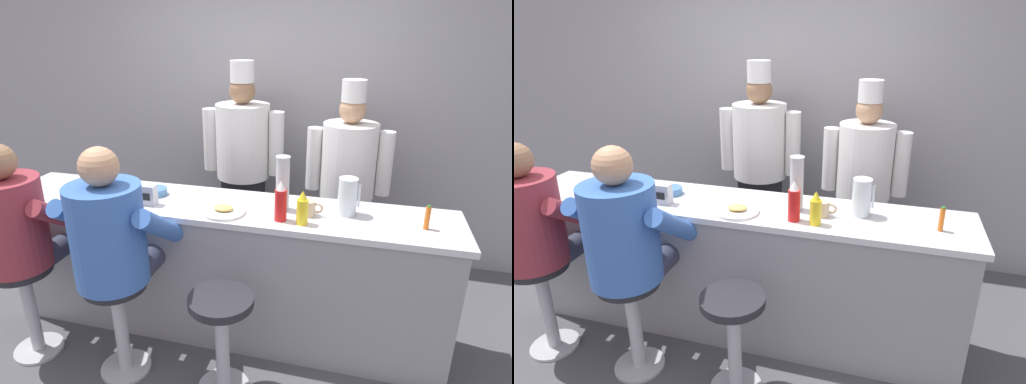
{
  "view_description": "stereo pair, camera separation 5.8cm",
  "coord_description": "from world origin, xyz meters",
  "views": [
    {
      "loc": [
        0.91,
        -2.19,
        2.07
      ],
      "look_at": [
        0.26,
        0.26,
        1.09
      ],
      "focal_mm": 30.0,
      "sensor_mm": 36.0,
      "label": 1
    },
    {
      "loc": [
        0.96,
        -2.17,
        2.07
      ],
      "look_at": [
        0.26,
        0.26,
        1.09
      ],
      "focal_mm": 30.0,
      "sensor_mm": 36.0,
      "label": 2
    }
  ],
  "objects": [
    {
      "name": "breakfast_plate",
      "position": [
        0.08,
        0.15,
        0.99
      ],
      "size": [
        0.28,
        0.28,
        0.05
      ],
      "color": "white",
      "rests_on": "diner_counter"
    },
    {
      "name": "wall_back",
      "position": [
        0.0,
        1.65,
        1.35
      ],
      "size": [
        10.0,
        0.06,
        2.7
      ],
      "color": "#99999E",
      "rests_on": "ground_plane"
    },
    {
      "name": "napkin_dispenser_chrome",
      "position": [
        -0.45,
        0.15,
        1.04
      ],
      "size": [
        0.12,
        0.07,
        0.13
      ],
      "color": "silver",
      "rests_on": "diner_counter"
    },
    {
      "name": "mustard_bottle_yellow",
      "position": [
        0.58,
        0.12,
        1.07
      ],
      "size": [
        0.07,
        0.07,
        0.21
      ],
      "color": "yellow",
      "rests_on": "diner_counter"
    },
    {
      "name": "cook_in_whites_far",
      "position": [
        0.79,
        1.12,
        0.94
      ],
      "size": [
        0.67,
        0.43,
        1.71
      ],
      "color": "#232328",
      "rests_on": "ground_plane"
    },
    {
      "name": "hot_sauce_bottle_orange",
      "position": [
        1.29,
        0.23,
        1.05
      ],
      "size": [
        0.03,
        0.03,
        0.15
      ],
      "color": "orange",
      "rests_on": "diner_counter"
    },
    {
      "name": "diner_counter",
      "position": [
        0.0,
        0.28,
        0.49
      ],
      "size": [
        3.08,
        0.57,
        0.97
      ],
      "color": "gray",
      "rests_on": "ground_plane"
    },
    {
      "name": "cup_stack_steel",
      "position": [
        0.42,
        0.3,
        1.15
      ],
      "size": [
        0.09,
        0.09,
        0.35
      ],
      "color": "#B7BABF",
      "rests_on": "diner_counter"
    },
    {
      "name": "diner_seated_blue",
      "position": [
        -0.46,
        -0.26,
        0.91
      ],
      "size": [
        0.64,
        0.63,
        1.48
      ],
      "color": "#B2B5BA",
      "rests_on": "ground_plane"
    },
    {
      "name": "diner_seated_maroon",
      "position": [
        -1.13,
        -0.26,
        0.9
      ],
      "size": [
        0.62,
        0.61,
        1.45
      ],
      "color": "#B2B5BA",
      "rests_on": "ground_plane"
    },
    {
      "name": "empty_stool_round",
      "position": [
        0.2,
        -0.29,
        0.45
      ],
      "size": [
        0.37,
        0.37,
        0.67
      ],
      "color": "#B2B5BA",
      "rests_on": "ground_plane"
    },
    {
      "name": "coffee_mug_white",
      "position": [
        -0.8,
        0.2,
        1.02
      ],
      "size": [
        0.14,
        0.1,
        0.09
      ],
      "color": "white",
      "rests_on": "diner_counter"
    },
    {
      "name": "cereal_bowl",
      "position": [
        -0.48,
        0.33,
        1.0
      ],
      "size": [
        0.15,
        0.15,
        0.05
      ],
      "color": "#4C7FB7",
      "rests_on": "diner_counter"
    },
    {
      "name": "cook_in_whites_near",
      "position": [
        -0.11,
        1.24,
        1.0
      ],
      "size": [
        0.71,
        0.46,
        1.82
      ],
      "color": "#232328",
      "rests_on": "ground_plane"
    },
    {
      "name": "ground_plane",
      "position": [
        0.0,
        0.0,
        0.0
      ],
      "size": [
        20.0,
        20.0,
        0.0
      ],
      "primitive_type": "plane",
      "color": "#4C4C51"
    },
    {
      "name": "coffee_mug_tan",
      "position": [
        0.61,
        0.25,
        1.02
      ],
      "size": [
        0.13,
        0.09,
        0.1
      ],
      "color": "beige",
      "rests_on": "diner_counter"
    },
    {
      "name": "water_pitcher_clear",
      "position": [
        0.83,
        0.33,
        1.09
      ],
      "size": [
        0.14,
        0.12,
        0.24
      ],
      "color": "silver",
      "rests_on": "diner_counter"
    },
    {
      "name": "ketchup_bottle_red",
      "position": [
        0.45,
        0.13,
        1.09
      ],
      "size": [
        0.07,
        0.07,
        0.26
      ],
      "color": "red",
      "rests_on": "diner_counter"
    }
  ]
}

